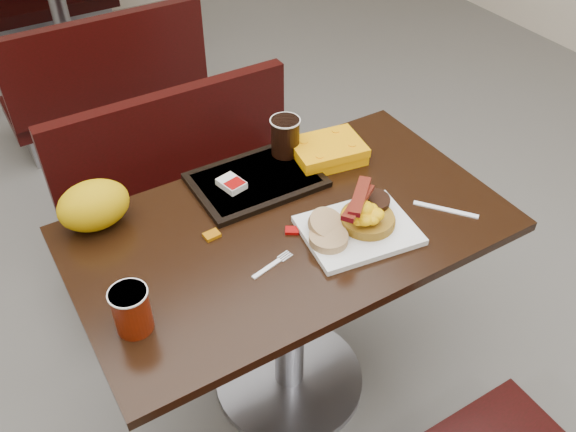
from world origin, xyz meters
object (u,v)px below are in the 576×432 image
platter (358,230)px  fork (267,269)px  paper_bag (94,205)px  knife (446,210)px  coffee_cup_near (132,310)px  table_near (289,312)px  bench_far_s (100,72)px  hashbrown_sleeve_left (231,184)px  coffee_cup_far (285,137)px  bench_near_n (197,197)px  table_far (62,21)px  pancake_stack (368,218)px  tray (256,180)px  clamshell (327,151)px

platter → fork: platter is taller
paper_bag → knife: bearing=-27.6°
coffee_cup_near → fork: size_ratio=0.92×
table_near → bench_far_s: 1.90m
hashbrown_sleeve_left → coffee_cup_far: coffee_cup_far is taller
bench_near_n → coffee_cup_far: coffee_cup_far is taller
table_near → knife: 0.59m
fork → table_far: bearing=73.9°
bench_near_n → platter: bearing=-80.1°
knife → hashbrown_sleeve_left: 0.62m
paper_bag → coffee_cup_near: bearing=-95.7°
table_far → pancake_stack: (0.18, -2.72, 0.41)m
bench_near_n → coffee_cup_near: bearing=-121.1°
bench_far_s → pancake_stack: size_ratio=6.53×
hashbrown_sleeve_left → paper_bag: 0.39m
tray → platter: bearing=-68.1°
platter → coffee_cup_near: (-0.64, 0.00, 0.05)m
table_near → coffee_cup_far: size_ratio=9.87×
table_far → hashbrown_sleeve_left: 2.42m
platter → hashbrown_sleeve_left: size_ratio=3.79×
table_far → paper_bag: 2.41m
table_near → paper_bag: 0.69m
coffee_cup_near → paper_bag: 0.40m
table_far → knife: 2.83m
coffee_cup_far → knife: bearing=-60.5°
bench_far_s → coffee_cup_near: bearing=-103.8°
knife → table_near: bearing=-151.5°
platter → knife: bearing=-2.8°
hashbrown_sleeve_left → paper_bag: size_ratio=0.40×
pancake_stack → clamshell: size_ratio=0.71×
knife → hashbrown_sleeve_left: (-0.48, 0.39, 0.03)m
platter → tray: 0.37m
coffee_cup_far → tray: bearing=-155.1°
table_far → tray: bearing=-89.7°
platter → hashbrown_sleeve_left: bearing=130.1°
hashbrown_sleeve_left → tray: bearing=-12.2°
fork → coffee_cup_far: 0.50m
bench_far_s → fork: (-0.14, -2.02, 0.39)m
bench_far_s → coffee_cup_far: coffee_cup_far is taller
table_far → pancake_stack: pancake_stack is taller
platter → coffee_cup_near: size_ratio=2.50×
fork → tray: 0.37m
paper_bag → bench_near_n: bearing=42.9°
coffee_cup_near → clamshell: (0.76, 0.33, -0.03)m
coffee_cup_near → hashbrown_sleeve_left: bearing=38.5°
bench_far_s → table_far: bearing=90.0°
coffee_cup_far → table_near: bearing=-118.8°
table_far → coffee_cup_near: coffee_cup_near is taller
platter → coffee_cup_near: bearing=-172.2°
bench_near_n → knife: size_ratio=5.40×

